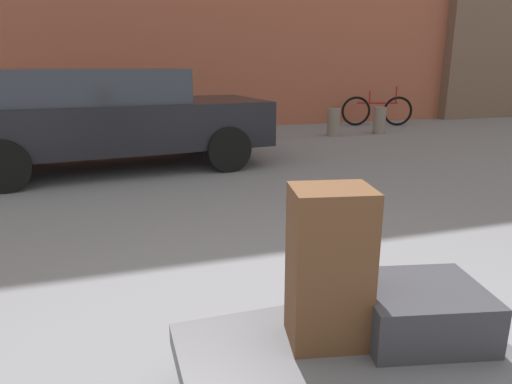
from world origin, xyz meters
TOP-DOWN VIEW (x-y plane):
  - luggage_cart at (0.00, 0.00)m, footprint 1.35×0.78m
  - suitcase_brown_rear_left at (-0.05, 0.07)m, footprint 0.36×0.31m
  - suitcase_charcoal_front_left at (0.36, -0.01)m, footprint 0.61×0.54m
  - parked_car at (-0.84, 5.45)m, footprint 4.45×2.24m
  - bicycle_leaning at (5.50, 8.54)m, footprint 1.69×0.61m
  - bollard_kerb_near at (2.09, 7.31)m, footprint 0.27×0.27m
  - bollard_kerb_mid at (3.68, 7.31)m, footprint 0.27×0.27m
  - bollard_kerb_far at (4.80, 7.31)m, footprint 0.27×0.27m

SIDE VIEW (x-z plane):
  - luggage_cart at x=0.00m, z-range 0.10..0.44m
  - bollard_kerb_near at x=2.09m, z-range 0.00..0.58m
  - bollard_kerb_mid at x=3.68m, z-range 0.00..0.58m
  - bollard_kerb_far at x=4.80m, z-range 0.00..0.58m
  - bicycle_leaning at x=5.50m, z-range -0.11..0.85m
  - suitcase_charcoal_front_left at x=0.36m, z-range 0.34..0.56m
  - suitcase_brown_rear_left at x=-0.05m, z-range 0.34..1.01m
  - parked_car at x=-0.84m, z-range 0.05..1.47m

